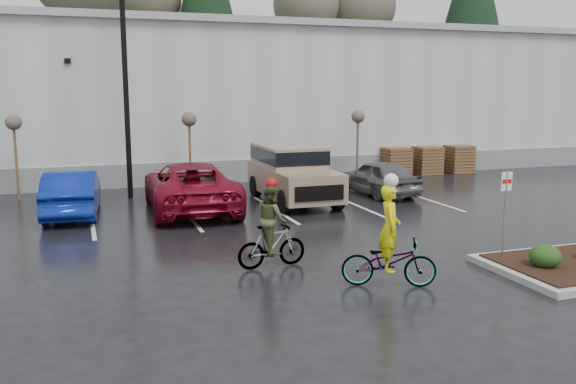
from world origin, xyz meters
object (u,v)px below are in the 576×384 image
object	(u,v)px
car_blue	(72,193)
car_red	(190,186)
pallet_stack_b	(427,160)
cyclist_hivis	(389,252)
lamppost	(124,45)
fire_lane_sign	(505,204)
car_grey	(378,177)
sapling_mid	(189,123)
sapling_east	(358,120)
sapling_west	(14,127)
cyclist_olive	(272,235)
pallet_stack_a	(396,162)
suv_tan	(294,175)
pallet_stack_c	(458,159)

from	to	relation	value
car_blue	car_red	size ratio (longest dim) A/B	0.76
pallet_stack_b	car_blue	distance (m)	16.95
car_red	cyclist_hivis	xyz separation A→B (m)	(2.53, -9.36, -0.10)
lamppost	pallet_stack_b	xyz separation A→B (m)	(14.20, 2.00, -5.01)
pallet_stack_b	fire_lane_sign	bearing A→B (deg)	-114.88
fire_lane_sign	car_grey	world-z (taller)	fire_lane_sign
cyclist_hivis	sapling_mid	bearing A→B (deg)	30.88
sapling_east	cyclist_hivis	size ratio (longest dim) A/B	1.33
sapling_west	cyclist_olive	size ratio (longest dim) A/B	1.51
pallet_stack_a	suv_tan	world-z (taller)	suv_tan
sapling_west	pallet_stack_c	bearing A→B (deg)	2.86
car_red	car_grey	xyz separation A→B (m)	(7.51, 0.76, -0.15)
pallet_stack_a	suv_tan	distance (m)	8.50
car_red	cyclist_olive	distance (m)	7.28
sapling_west	cyclist_olive	world-z (taller)	sapling_west
sapling_mid	suv_tan	bearing A→B (deg)	-51.91
lamppost	suv_tan	size ratio (longest dim) A/B	1.81
pallet_stack_c	suv_tan	bearing A→B (deg)	-154.68
suv_tan	car_grey	xyz separation A→B (m)	(3.67, 0.45, -0.34)
lamppost	cyclist_olive	xyz separation A→B (m)	(2.35, -10.50, -4.90)
sapling_west	car_red	bearing A→B (deg)	-36.48
cyclist_olive	car_red	bearing A→B (deg)	-0.88
car_grey	car_red	bearing A→B (deg)	-0.74
lamppost	car_red	xyz separation A→B (m)	(1.74, -3.24, -4.85)
cyclist_hivis	suv_tan	bearing A→B (deg)	15.75
sapling_east	pallet_stack_a	xyz separation A→B (m)	(2.50, 1.00, -2.05)
car_blue	pallet_stack_b	bearing A→B (deg)	-159.47
pallet_stack_b	car_red	xyz separation A→B (m)	(-12.46, -5.24, 0.16)
suv_tan	cyclist_hivis	xyz separation A→B (m)	(-1.31, -9.67, -0.29)
suv_tan	sapling_east	bearing A→B (deg)	41.64
pallet_stack_a	fire_lane_sign	bearing A→B (deg)	-108.81
pallet_stack_b	car_blue	world-z (taller)	car_blue
sapling_mid	fire_lane_sign	bearing A→B (deg)	-67.51
sapling_west	fire_lane_sign	xyz separation A→B (m)	(11.80, -12.80, -1.32)
lamppost	cyclist_olive	distance (m)	11.82
pallet_stack_b	fire_lane_sign	size ratio (longest dim) A/B	0.61
lamppost	sapling_east	size ratio (longest dim) A/B	2.88
pallet_stack_b	cyclist_olive	world-z (taller)	cyclist_olive
sapling_west	fire_lane_sign	bearing A→B (deg)	-47.33
sapling_mid	sapling_east	size ratio (longest dim) A/B	1.00
fire_lane_sign	cyclist_hivis	xyz separation A→B (m)	(-3.53, -0.80, -0.66)
suv_tan	sapling_mid	bearing A→B (deg)	128.09
pallet_stack_a	suv_tan	size ratio (longest dim) A/B	0.26
sapling_west	pallet_stack_c	distance (m)	20.13
sapling_east	fire_lane_sign	size ratio (longest dim) A/B	1.45
lamppost	cyclist_olive	world-z (taller)	lamppost
sapling_west	pallet_stack_a	xyz separation A→B (m)	(16.50, 1.00, -2.05)
sapling_east	cyclist_hivis	xyz separation A→B (m)	(-5.73, -13.60, -1.99)
suv_tan	car_red	bearing A→B (deg)	-175.34
sapling_mid	cyclist_hivis	distance (m)	13.86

